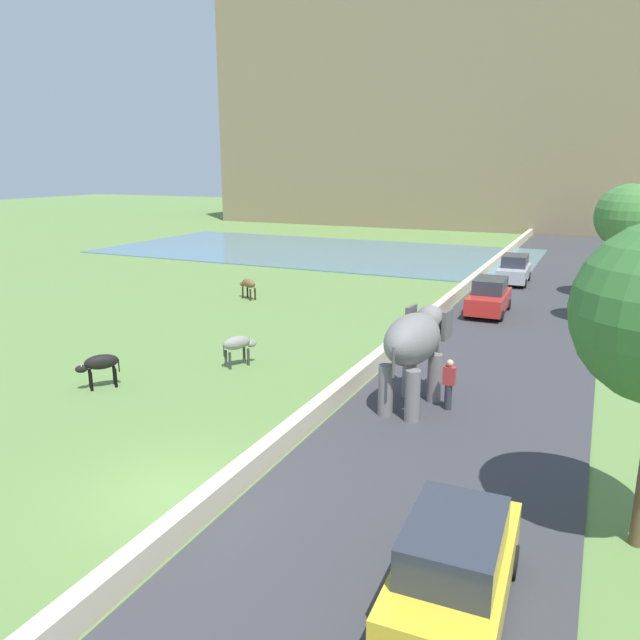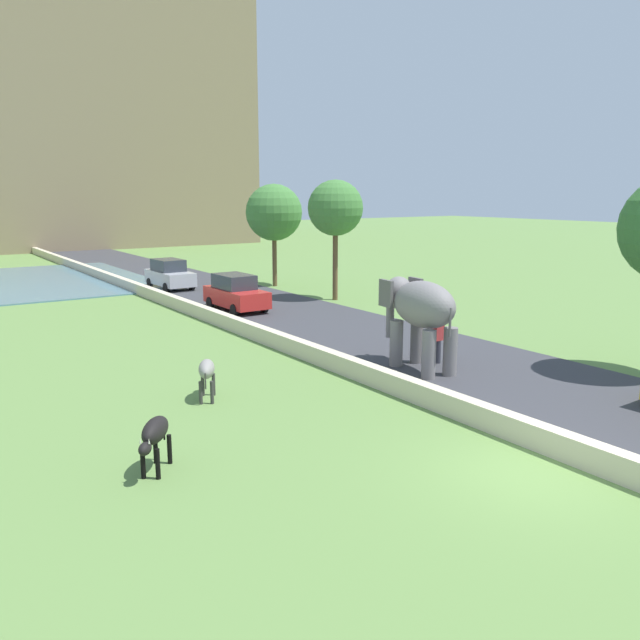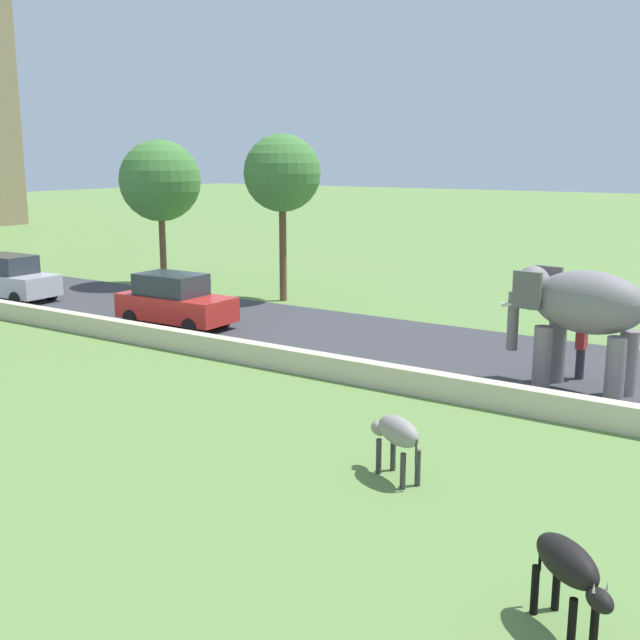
{
  "view_description": "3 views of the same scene",
  "coord_description": "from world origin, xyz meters",
  "px_view_note": "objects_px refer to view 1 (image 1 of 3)",
  "views": [
    {
      "loc": [
        8.2,
        -9.73,
        7.22
      ],
      "look_at": [
        -0.7,
        9.39,
        1.82
      ],
      "focal_mm": 34.03,
      "sensor_mm": 36.0,
      "label": 1
    },
    {
      "loc": [
        -10.64,
        -7.87,
        5.74
      ],
      "look_at": [
        1.64,
        10.29,
        1.39
      ],
      "focal_mm": 36.02,
      "sensor_mm": 36.0,
      "label": 2
    },
    {
      "loc": [
        -15.14,
        2.22,
        5.62
      ],
      "look_at": [
        0.94,
        12.94,
        1.55
      ],
      "focal_mm": 44.08,
      "sensor_mm": 36.0,
      "label": 3
    }
  ],
  "objects_px": {
    "cow_black": "(100,364)",
    "person_beside_elephant": "(449,384)",
    "elephant": "(415,344)",
    "car_yellow": "(454,566)",
    "cow_brown": "(248,284)",
    "cow_grey": "(238,344)",
    "car_red": "(489,297)",
    "car_silver": "(514,270)"
  },
  "relations": [
    {
      "from": "car_red",
      "to": "cow_black",
      "type": "height_order",
      "value": "car_red"
    },
    {
      "from": "elephant",
      "to": "car_yellow",
      "type": "distance_m",
      "value": 8.94
    },
    {
      "from": "person_beside_elephant",
      "to": "cow_brown",
      "type": "height_order",
      "value": "person_beside_elephant"
    },
    {
      "from": "cow_brown",
      "to": "cow_black",
      "type": "bearing_deg",
      "value": -78.49
    },
    {
      "from": "car_red",
      "to": "cow_black",
      "type": "bearing_deg",
      "value": -121.83
    },
    {
      "from": "elephant",
      "to": "cow_black",
      "type": "bearing_deg",
      "value": -164.39
    },
    {
      "from": "person_beside_elephant",
      "to": "car_yellow",
      "type": "bearing_deg",
      "value": -76.13
    },
    {
      "from": "car_red",
      "to": "car_silver",
      "type": "height_order",
      "value": "same"
    },
    {
      "from": "car_silver",
      "to": "cow_grey",
      "type": "height_order",
      "value": "car_silver"
    },
    {
      "from": "elephant",
      "to": "car_red",
      "type": "xyz_separation_m",
      "value": [
        -0.03,
        13.14,
        -1.14
      ]
    },
    {
      "from": "elephant",
      "to": "person_beside_elephant",
      "type": "xyz_separation_m",
      "value": [
        1.04,
        0.16,
        -1.16
      ]
    },
    {
      "from": "car_silver",
      "to": "cow_black",
      "type": "distance_m",
      "value": 26.64
    },
    {
      "from": "car_silver",
      "to": "person_beside_elephant",
      "type": "bearing_deg",
      "value": -87.2
    },
    {
      "from": "cow_black",
      "to": "cow_grey",
      "type": "height_order",
      "value": "same"
    },
    {
      "from": "car_red",
      "to": "elephant",
      "type": "bearing_deg",
      "value": -89.89
    },
    {
      "from": "car_red",
      "to": "car_silver",
      "type": "xyz_separation_m",
      "value": [
        -0.0,
        8.84,
        0.0
      ]
    },
    {
      "from": "car_red",
      "to": "cow_grey",
      "type": "distance_m",
      "value": 13.9
    },
    {
      "from": "car_red",
      "to": "cow_brown",
      "type": "distance_m",
      "value": 12.86
    },
    {
      "from": "cow_brown",
      "to": "cow_grey",
      "type": "xyz_separation_m",
      "value": [
        5.75,
        -10.09,
        0.0
      ]
    },
    {
      "from": "cow_black",
      "to": "cow_grey",
      "type": "relative_size",
      "value": 0.94
    },
    {
      "from": "elephant",
      "to": "cow_brown",
      "type": "xyz_separation_m",
      "value": [
        -12.74,
        11.19,
        -1.2
      ]
    },
    {
      "from": "cow_grey",
      "to": "cow_brown",
      "type": "bearing_deg",
      "value": 119.69
    },
    {
      "from": "elephant",
      "to": "cow_brown",
      "type": "relative_size",
      "value": 2.54
    },
    {
      "from": "elephant",
      "to": "car_yellow",
      "type": "height_order",
      "value": "elephant"
    },
    {
      "from": "car_silver",
      "to": "car_yellow",
      "type": "bearing_deg",
      "value": -84.05
    },
    {
      "from": "car_red",
      "to": "cow_grey",
      "type": "bearing_deg",
      "value": -120.04
    },
    {
      "from": "cow_black",
      "to": "person_beside_elephant",
      "type": "bearing_deg",
      "value": 14.96
    },
    {
      "from": "car_silver",
      "to": "cow_black",
      "type": "height_order",
      "value": "car_silver"
    },
    {
      "from": "person_beside_elephant",
      "to": "car_silver",
      "type": "height_order",
      "value": "car_silver"
    },
    {
      "from": "cow_brown",
      "to": "car_red",
      "type": "bearing_deg",
      "value": 8.69
    },
    {
      "from": "elephant",
      "to": "person_beside_elephant",
      "type": "distance_m",
      "value": 1.57
    },
    {
      "from": "elephant",
      "to": "car_silver",
      "type": "distance_m",
      "value": 22.01
    },
    {
      "from": "person_beside_elephant",
      "to": "car_red",
      "type": "relative_size",
      "value": 0.4
    },
    {
      "from": "person_beside_elephant",
      "to": "cow_brown",
      "type": "bearing_deg",
      "value": 141.3
    },
    {
      "from": "car_silver",
      "to": "cow_brown",
      "type": "bearing_deg",
      "value": -139.7
    },
    {
      "from": "elephant",
      "to": "cow_black",
      "type": "distance_m",
      "value": 10.34
    },
    {
      "from": "elephant",
      "to": "cow_grey",
      "type": "relative_size",
      "value": 2.56
    },
    {
      "from": "elephant",
      "to": "cow_grey",
      "type": "bearing_deg",
      "value": 171.02
    },
    {
      "from": "person_beside_elephant",
      "to": "elephant",
      "type": "bearing_deg",
      "value": -171.43
    },
    {
      "from": "person_beside_elephant",
      "to": "cow_black",
      "type": "height_order",
      "value": "person_beside_elephant"
    },
    {
      "from": "car_yellow",
      "to": "cow_black",
      "type": "relative_size",
      "value": 3.14
    },
    {
      "from": "car_silver",
      "to": "cow_black",
      "type": "bearing_deg",
      "value": -111.75
    }
  ]
}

